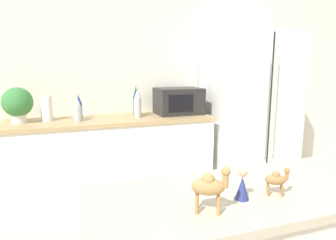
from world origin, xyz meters
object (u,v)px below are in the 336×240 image
refrigerator (249,113)px  paper_towel_roll (47,109)px  potted_plant (18,103)px  back_bottle_1 (138,103)px  camel_figurine (277,179)px  back_bottle_3 (136,101)px  wise_man_figurine_crimson (242,186)px  camel_figurine_second (210,186)px  back_bottle_0 (78,110)px  back_bottle_2 (79,107)px  microwave (178,101)px

refrigerator → paper_towel_roll: (-2.15, 0.12, 0.13)m
potted_plant → paper_towel_roll: 0.25m
potted_plant → back_bottle_1: size_ratio=1.10×
camel_figurine → back_bottle_1: bearing=92.0°
back_bottle_1 → back_bottle_3: back_bottle_3 is taller
potted_plant → wise_man_figurine_crimson: potted_plant is taller
camel_figurine_second → wise_man_figurine_crimson: size_ratio=1.34×
back_bottle_0 → paper_towel_roll: bearing=157.6°
back_bottle_0 → back_bottle_3: 0.61m
back_bottle_0 → wise_man_figurine_crimson: size_ratio=1.83×
back_bottle_0 → camel_figurine: 2.10m
paper_towel_roll → back_bottle_2: size_ratio=0.96×
back_bottle_1 → paper_towel_roll: bearing=174.3°
potted_plant → camel_figurine: bearing=-60.8°
paper_towel_roll → back_bottle_1: back_bottle_1 is taller
paper_towel_roll → back_bottle_2: bearing=2.3°
paper_towel_roll → wise_man_figurine_crimson: 2.24m
refrigerator → back_bottle_2: size_ratio=7.20×
back_bottle_1 → back_bottle_3: bearing=83.6°
paper_towel_roll → camel_figurine: size_ratio=2.05×
back_bottle_0 → camel_figurine_second: back_bottle_0 is taller
refrigerator → back_bottle_0: (-1.87, 0.01, 0.12)m
potted_plant → back_bottle_2: size_ratio=1.31×
refrigerator → back_bottle_2: 1.87m
back_bottle_0 → back_bottle_1: (0.58, 0.03, 0.03)m
potted_plant → back_bottle_0: 0.53m
camel_figurine_second → back_bottle_1: bearing=83.4°
back_bottle_0 → back_bottle_1: bearing=2.8°
paper_towel_roll → back_bottle_1: size_ratio=0.80×
paper_towel_roll → back_bottle_0: 0.30m
microwave → back_bottle_3: 0.46m
paper_towel_roll → back_bottle_0: size_ratio=1.04×
back_bottle_0 → back_bottle_3: bearing=13.5°
refrigerator → back_bottle_0: refrigerator is taller
paper_towel_roll → back_bottle_2: 0.29m
back_bottle_2 → back_bottle_1: bearing=-9.8°
camel_figurine → wise_man_figurine_crimson: (-0.15, 0.01, -0.01)m
refrigerator → back_bottle_1: (-1.29, 0.03, 0.16)m
back_bottle_1 → camel_figurine: 2.03m
refrigerator → paper_towel_roll: refrigerator is taller
back_bottle_3 → camel_figurine_second: (-0.25, -2.18, -0.04)m
microwave → wise_man_figurine_crimson: (-0.55, -2.09, -0.07)m
back_bottle_1 → back_bottle_2: size_ratio=1.19×
wise_man_figurine_crimson → back_bottle_0: bearing=104.3°
back_bottle_1 → back_bottle_2: bearing=170.2°
back_bottle_3 → camel_figurine_second: 2.19m
potted_plant → back_bottle_3: 1.11m
back_bottle_2 → paper_towel_roll: bearing=-177.7°
back_bottle_0 → back_bottle_3: (0.59, 0.14, 0.04)m
camel_figurine → back_bottle_0: bearing=108.0°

